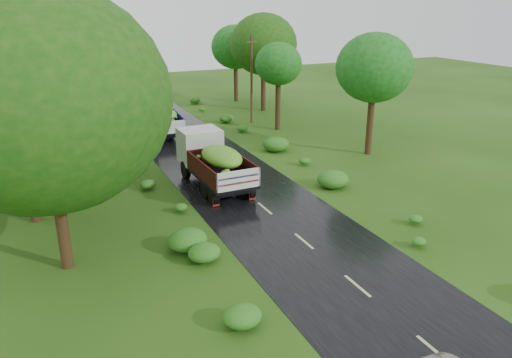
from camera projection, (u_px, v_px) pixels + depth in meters
ground at (357, 286)px, 18.42m from camera, size 120.00×120.00×0.00m
road at (293, 232)px, 22.70m from camera, size 6.50×80.00×0.02m
road_lines at (283, 223)px, 23.55m from camera, size 0.12×69.60×0.00m
truck_near at (212, 158)px, 27.97m from camera, size 2.51×6.77×2.83m
truck_far at (162, 116)px, 38.65m from camera, size 2.54×6.30×2.60m
utility_pole at (251, 79)px, 41.82m from camera, size 1.20×0.62×7.30m
trees_left at (17, 56)px, 30.92m from camera, size 8.01×34.94×9.34m
trees_right at (279, 54)px, 42.46m from camera, size 5.51×24.55×7.76m
shrubs at (223, 168)px, 30.30m from camera, size 11.90×44.00×0.70m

